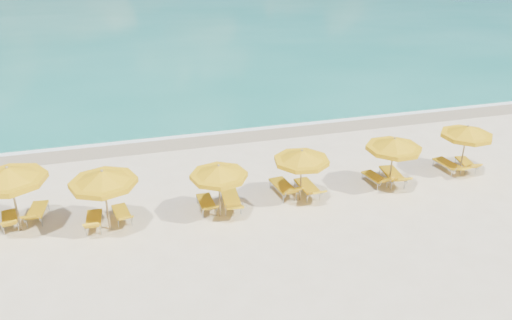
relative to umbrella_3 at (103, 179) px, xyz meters
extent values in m
plane|color=beige|center=(6.04, 0.32, -2.06)|extent=(120.00, 120.00, 0.00)
cube|color=#147464|center=(6.04, 48.32, -2.06)|extent=(120.00, 80.00, 0.30)
cube|color=tan|center=(6.04, 7.72, -2.06)|extent=(120.00, 2.60, 0.01)
cube|color=white|center=(6.04, 8.52, -2.06)|extent=(120.00, 1.20, 0.03)
cube|color=white|center=(0.04, 17.32, -2.06)|extent=(14.00, 0.36, 0.05)
cube|color=white|center=(14.04, 24.32, -2.06)|extent=(18.00, 0.30, 0.05)
cylinder|color=#A78A53|center=(-3.12, 0.82, -0.83)|extent=(0.08, 0.08, 2.47)
cone|color=#E3A80B|center=(-3.12, 0.82, 0.21)|extent=(2.86, 2.86, 0.49)
cylinder|color=#E3A80B|center=(-3.12, 0.82, -0.03)|extent=(2.88, 2.88, 0.20)
sphere|color=#A78A53|center=(-3.12, 0.82, 0.46)|extent=(0.11, 0.11, 0.11)
cylinder|color=#A78A53|center=(0.00, 0.00, -0.90)|extent=(0.07, 0.07, 2.31)
cone|color=#E3A80B|center=(0.00, 0.00, 0.07)|extent=(2.47, 2.47, 0.46)
cylinder|color=#E3A80B|center=(0.00, 0.00, -0.16)|extent=(2.49, 2.49, 0.18)
sphere|color=#A78A53|center=(0.00, 0.00, 0.30)|extent=(0.10, 0.10, 0.10)
cylinder|color=#A78A53|center=(4.06, -0.20, -1.01)|extent=(0.07, 0.07, 2.09)
cone|color=#E3A80B|center=(4.06, -0.20, -0.14)|extent=(2.41, 2.41, 0.42)
cylinder|color=#E3A80B|center=(4.06, -0.20, -0.34)|extent=(2.43, 2.43, 0.17)
sphere|color=#A78A53|center=(4.06, -0.20, 0.08)|extent=(0.09, 0.09, 0.09)
cylinder|color=#A78A53|center=(7.41, 0.14, -0.99)|extent=(0.07, 0.07, 2.14)
cone|color=#E3A80B|center=(7.41, 0.14, -0.09)|extent=(2.63, 2.63, 0.43)
cylinder|color=#E3A80B|center=(7.41, 0.14, -0.30)|extent=(2.65, 2.65, 0.17)
sphere|color=#A78A53|center=(7.41, 0.14, 0.13)|extent=(0.10, 0.10, 0.10)
cylinder|color=#A78A53|center=(11.39, 0.12, -0.95)|extent=(0.07, 0.07, 2.21)
cone|color=#E3A80B|center=(11.39, 0.12, -0.02)|extent=(2.99, 2.99, 0.44)
cylinder|color=#E3A80B|center=(11.39, 0.12, -0.24)|extent=(3.01, 3.01, 0.18)
sphere|color=#A78A53|center=(11.39, 0.12, 0.20)|extent=(0.10, 0.10, 0.10)
cylinder|color=#A78A53|center=(15.21, 0.61, -0.98)|extent=(0.07, 0.07, 2.16)
cone|color=#E3A80B|center=(15.21, 0.61, -0.07)|extent=(2.80, 2.80, 0.43)
cylinder|color=#E3A80B|center=(15.21, 0.61, -0.28)|extent=(2.82, 2.82, 0.17)
sphere|color=#A78A53|center=(15.21, 0.61, 0.15)|extent=(0.10, 0.10, 0.10)
cube|color=#E3AD0D|center=(-3.52, 1.25, -1.73)|extent=(0.72, 1.23, 0.07)
cube|color=#E3AD0D|center=(-3.38, 0.48, -1.55)|extent=(0.59, 0.55, 0.41)
cube|color=#E3AD0D|center=(-2.59, 1.51, -1.69)|extent=(0.70, 1.33, 0.08)
cube|color=#E3AD0D|center=(-2.68, 0.64, -1.51)|extent=(0.62, 0.59, 0.42)
cube|color=#E3AD0D|center=(-0.53, 0.33, -1.71)|extent=(0.59, 1.23, 0.07)
cube|color=#E3AD0D|center=(-0.57, -0.48, -1.52)|extent=(0.56, 0.49, 0.43)
cube|color=#E3AD0D|center=(0.45, 0.57, -1.72)|extent=(0.72, 1.23, 0.07)
cube|color=#E3AD0D|center=(0.59, -0.23, -1.57)|extent=(0.60, 0.58, 0.36)
cube|color=#E3AD0D|center=(3.64, 0.46, -1.71)|extent=(0.58, 1.24, 0.08)
cube|color=#E3AD0D|center=(3.66, -0.39, -1.54)|extent=(0.56, 0.53, 0.39)
cube|color=#E3AD0D|center=(4.61, 0.41, -1.65)|extent=(0.74, 1.46, 0.09)
cube|color=#E3AD0D|center=(4.53, -0.60, -1.52)|extent=(0.68, 0.70, 0.34)
cube|color=#E3AD0D|center=(6.88, 0.81, -1.65)|extent=(0.79, 1.48, 0.09)
cube|color=#E3AD0D|center=(7.00, -0.14, -1.43)|extent=(0.69, 0.62, 0.50)
cube|color=#E3AD0D|center=(7.84, 0.54, -1.67)|extent=(0.69, 1.38, 0.08)
cube|color=#E3AD0D|center=(7.90, -0.40, -1.51)|extent=(0.64, 0.63, 0.39)
cube|color=#E3AD0D|center=(10.95, 0.65, -1.72)|extent=(0.71, 1.23, 0.07)
cube|color=#E3AD0D|center=(11.08, -0.12, -1.53)|extent=(0.59, 0.53, 0.43)
cube|color=#E3AD0D|center=(11.76, 0.59, -1.65)|extent=(0.80, 1.49, 0.09)
cube|color=#E3AD0D|center=(11.64, -0.39, -1.46)|extent=(0.70, 0.68, 0.44)
cube|color=#E3AD0D|center=(14.71, 0.92, -1.70)|extent=(0.73, 1.32, 0.08)
cube|color=#E3AD0D|center=(14.83, 0.04, -1.58)|extent=(0.63, 0.65, 0.30)
cube|color=#E3AD0D|center=(15.65, 0.85, -1.73)|extent=(0.74, 1.23, 0.07)
cube|color=#E3AD0D|center=(15.48, 0.09, -1.55)|extent=(0.60, 0.56, 0.39)
camera|label=1|loc=(0.98, -16.28, 7.91)|focal=35.00mm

